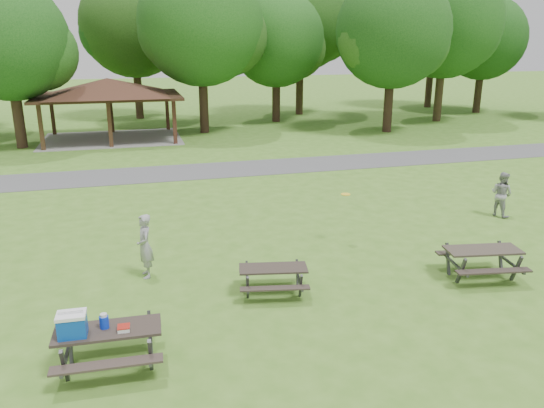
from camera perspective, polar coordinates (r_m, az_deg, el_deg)
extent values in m
plane|color=#457722|center=(12.57, 0.40, -11.32)|extent=(160.00, 160.00, 0.00)
cube|color=#4C4C4F|center=(25.52, -8.11, 3.50)|extent=(120.00, 3.20, 0.02)
cube|color=#342213|center=(32.61, -23.60, 7.55)|extent=(0.22, 0.22, 2.60)
cube|color=#331F12|center=(37.91, -22.54, 8.85)|extent=(0.22, 0.22, 2.60)
cube|color=#382214|center=(32.28, -17.05, 8.14)|extent=(0.22, 0.22, 2.60)
cube|color=#362213|center=(37.63, -16.89, 9.36)|extent=(0.22, 0.22, 2.60)
cube|color=#371C14|center=(32.38, -10.44, 8.64)|extent=(0.22, 0.22, 2.60)
cube|color=#392015|center=(37.71, -11.20, 9.79)|extent=(0.22, 0.22, 2.60)
cube|color=black|center=(34.80, -17.17, 11.04)|extent=(8.60, 6.60, 0.16)
pyramid|color=#371F16|center=(34.75, -17.25, 11.99)|extent=(7.01, 7.01, 1.00)
cube|color=gray|center=(35.15, -16.78, 6.73)|extent=(8.40, 6.40, 0.03)
cylinder|color=black|center=(33.93, -25.61, 8.40)|extent=(0.60, 0.60, 3.50)
sphere|color=#154513|center=(33.66, -26.57, 15.49)|extent=(6.60, 6.60, 6.60)
sphere|color=#1A4B15|center=(33.73, -23.78, 14.70)|extent=(4.29, 4.29, 4.29)
cylinder|color=black|center=(36.19, -7.36, 10.80)|extent=(0.60, 0.60, 4.02)
sphere|color=#184A15|center=(35.98, -7.68, 18.75)|extent=(8.00, 8.00, 8.00)
sphere|color=#1B4213|center=(36.56, -4.77, 17.56)|extent=(5.20, 5.20, 5.20)
sphere|color=#184714|center=(35.58, -10.27, 17.69)|extent=(4.80, 4.80, 4.80)
cylinder|color=black|center=(40.86, 0.45, 11.25)|extent=(0.60, 0.60, 3.43)
sphere|color=#184A15|center=(40.63, 0.47, 17.35)|extent=(7.00, 7.00, 7.00)
sphere|color=#214B15|center=(41.38, 2.53, 16.36)|extent=(4.55, 4.55, 4.55)
sphere|color=#124213|center=(40.09, -1.47, 16.59)|extent=(4.20, 4.20, 4.20)
cylinder|color=black|center=(37.01, 12.40, 10.50)|extent=(0.60, 0.60, 3.78)
sphere|color=#144112|center=(36.78, 12.88, 17.72)|extent=(7.40, 7.40, 7.40)
sphere|color=#1C4B15|center=(37.84, 14.91, 16.44)|extent=(4.81, 4.81, 4.81)
sphere|color=#214E16|center=(35.94, 10.79, 16.98)|extent=(4.44, 4.44, 4.44)
cylinder|color=#312216|center=(42.99, 17.51, 11.29)|extent=(0.60, 0.60, 4.20)
sphere|color=#164513|center=(42.83, 18.16, 18.17)|extent=(8.20, 8.20, 8.20)
sphere|color=#194E16|center=(44.08, 19.94, 16.89)|extent=(5.33, 5.33, 5.33)
sphere|color=#174A15|center=(41.79, 16.25, 17.53)|extent=(4.92, 4.92, 4.92)
cylinder|color=black|center=(49.27, 21.29, 11.22)|extent=(0.60, 0.60, 3.57)
sphere|color=#144012|center=(49.09, 21.86, 16.24)|extent=(6.80, 6.80, 6.80)
sphere|color=#204A15|center=(50.25, 23.02, 15.33)|extent=(4.42, 4.42, 4.42)
sphere|color=#194915|center=(48.14, 20.59, 15.76)|extent=(4.08, 4.08, 4.08)
cylinder|color=#311E16|center=(43.81, -14.18, 11.61)|extent=(0.60, 0.60, 4.13)
sphere|color=#1D4413|center=(43.65, -14.69, 18.23)|extent=(8.00, 8.00, 8.00)
sphere|color=#184012|center=(44.01, -12.17, 17.34)|extent=(5.20, 5.20, 5.20)
sphere|color=#154513|center=(43.43, -16.83, 17.27)|extent=(4.80, 4.80, 4.80)
cylinder|color=#321F16|center=(45.01, 2.99, 12.50)|extent=(0.60, 0.60, 4.55)
sphere|color=#1C4814|center=(44.89, 3.10, 19.42)|extent=(8.40, 8.40, 8.40)
sphere|color=#214E16|center=(45.77, 5.33, 18.28)|extent=(5.46, 5.46, 5.46)
sphere|color=#1D4D16|center=(44.18, 0.99, 18.66)|extent=(5.04, 5.04, 5.04)
cylinder|color=black|center=(51.86, 16.56, 12.31)|extent=(0.60, 0.60, 4.27)
sphere|color=#1D4F16|center=(51.73, 17.06, 17.97)|extent=(8.00, 8.00, 8.00)
sphere|color=#153F12|center=(52.93, 18.53, 16.94)|extent=(5.20, 5.20, 5.20)
sphere|color=#194413|center=(50.73, 15.52, 17.44)|extent=(4.80, 4.80, 4.80)
cube|color=#2B231F|center=(10.68, -17.26, -12.82)|extent=(1.99, 0.85, 0.05)
cube|color=#322824|center=(10.29, -17.32, -16.17)|extent=(1.97, 0.36, 0.04)
cube|color=black|center=(11.40, -16.90, -12.63)|extent=(1.97, 0.36, 0.04)
cube|color=#3B3B3D|center=(10.63, -21.41, -15.94)|extent=(0.08, 0.41, 0.85)
cube|color=#444446|center=(11.33, -20.86, -13.70)|extent=(0.08, 0.41, 0.85)
cube|color=#424245|center=(10.96, -21.14, -14.64)|extent=(0.13, 1.60, 0.05)
cube|color=#444446|center=(10.49, -12.93, -15.60)|extent=(0.08, 0.41, 0.85)
cube|color=#3D3D40|center=(11.19, -12.98, -13.35)|extent=(0.08, 0.41, 0.85)
cube|color=#434346|center=(10.82, -12.97, -14.29)|extent=(0.13, 1.60, 0.05)
cube|color=#0B46B2|center=(10.55, -20.68, -12.20)|extent=(0.51, 0.39, 0.39)
cube|color=white|center=(10.45, -20.81, -11.11)|extent=(0.53, 0.41, 0.06)
cylinder|color=silver|center=(10.41, -20.86, -10.74)|extent=(0.43, 0.05, 0.03)
cylinder|color=#0D2FCB|center=(10.66, -17.60, -12.01)|extent=(0.19, 0.19, 0.24)
cylinder|color=silver|center=(10.59, -17.67, -11.32)|extent=(0.14, 0.14, 0.05)
cube|color=white|center=(10.51, -15.65, -12.79)|extent=(0.22, 0.22, 0.08)
cube|color=#A41C12|center=(10.49, -15.67, -12.57)|extent=(0.24, 0.24, 0.02)
cube|color=#2B241F|center=(13.03, 0.13, -6.92)|extent=(1.75, 0.96, 0.05)
cube|color=#2E2521|center=(12.66, 0.32, -9.06)|extent=(1.67, 0.54, 0.04)
cube|color=black|center=(13.64, -0.05, -7.02)|extent=(1.67, 0.54, 0.04)
cube|color=#3C3C3E|center=(12.83, -2.62, -9.00)|extent=(0.12, 0.35, 0.72)
cube|color=#434345|center=(13.46, -2.72, -7.70)|extent=(0.12, 0.35, 0.72)
cube|color=#38383A|center=(13.13, -2.68, -8.23)|extent=(0.31, 1.33, 0.05)
cube|color=#3C3C3F|center=(12.93, 3.10, -8.81)|extent=(0.12, 0.35, 0.72)
cube|color=#3F3F42|center=(13.55, 2.72, -7.52)|extent=(0.12, 0.35, 0.72)
cube|color=#404143|center=(13.22, 2.91, -8.04)|extent=(0.31, 1.33, 0.05)
cube|color=#322B24|center=(14.88, 21.75, -4.61)|extent=(2.02, 1.06, 0.05)
cube|color=#2B231F|center=(14.49, 22.75, -6.68)|extent=(1.94, 0.58, 0.04)
cube|color=#2D2720|center=(15.51, 20.57, -4.85)|extent=(1.94, 0.58, 0.04)
cube|color=#3D3D3F|center=(14.37, 19.67, -6.83)|extent=(0.13, 0.41, 0.83)
cube|color=#3E3E40|center=(15.04, 18.39, -5.62)|extent=(0.13, 0.41, 0.83)
cube|color=#3F4042|center=(14.69, 19.03, -6.10)|extent=(0.31, 1.55, 0.05)
cube|color=#424245|center=(15.06, 24.79, -6.35)|extent=(0.13, 0.41, 0.83)
cube|color=#404043|center=(15.69, 23.34, -5.22)|extent=(0.13, 0.41, 0.83)
cube|color=#39393B|center=(15.36, 24.06, -5.66)|extent=(0.31, 1.55, 0.05)
cylinder|color=yellow|center=(16.12, 7.93, 1.04)|extent=(0.34, 0.34, 0.02)
imported|color=#949496|center=(14.26, -13.51, -4.43)|extent=(0.48, 0.67, 1.71)
imported|color=#979799|center=(20.36, 23.45, 0.98)|extent=(0.82, 0.93, 1.60)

